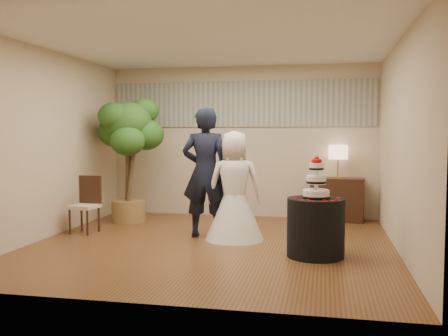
% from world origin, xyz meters
% --- Properties ---
extents(floor, '(5.00, 5.00, 0.00)m').
position_xyz_m(floor, '(0.00, 0.00, 0.00)').
color(floor, brown).
rests_on(floor, ground).
extents(ceiling, '(5.00, 5.00, 0.00)m').
position_xyz_m(ceiling, '(0.00, 0.00, 2.80)').
color(ceiling, white).
rests_on(ceiling, wall_back).
extents(wall_back, '(5.00, 0.06, 2.80)m').
position_xyz_m(wall_back, '(0.00, 2.50, 1.40)').
color(wall_back, beige).
rests_on(wall_back, ground).
extents(wall_front, '(5.00, 0.06, 2.80)m').
position_xyz_m(wall_front, '(0.00, -2.50, 1.40)').
color(wall_front, beige).
rests_on(wall_front, ground).
extents(wall_left, '(0.06, 5.00, 2.80)m').
position_xyz_m(wall_left, '(-2.50, 0.00, 1.40)').
color(wall_left, beige).
rests_on(wall_left, ground).
extents(wall_right, '(0.06, 5.00, 2.80)m').
position_xyz_m(wall_right, '(2.50, 0.00, 1.40)').
color(wall_right, beige).
rests_on(wall_right, ground).
extents(mural_border, '(4.90, 0.02, 0.85)m').
position_xyz_m(mural_border, '(0.00, 2.48, 2.10)').
color(mural_border, '#97978E').
rests_on(mural_border, wall_back).
extents(groom, '(0.74, 0.50, 1.95)m').
position_xyz_m(groom, '(-0.20, 0.49, 0.98)').
color(groom, black).
rests_on(groom, floor).
extents(bride, '(1.00, 1.00, 1.60)m').
position_xyz_m(bride, '(0.26, 0.40, 0.80)').
color(bride, white).
rests_on(bride, floor).
extents(cake_table, '(0.84, 0.84, 0.74)m').
position_xyz_m(cake_table, '(1.44, -0.40, 0.37)').
color(cake_table, black).
rests_on(cake_table, floor).
extents(wedding_cake, '(0.34, 0.34, 0.53)m').
position_xyz_m(wedding_cake, '(1.44, -0.40, 1.01)').
color(wedding_cake, white).
rests_on(wedding_cake, cake_table).
extents(console, '(0.95, 0.50, 0.76)m').
position_xyz_m(console, '(1.77, 2.30, 0.38)').
color(console, black).
rests_on(console, floor).
extents(table_lamp, '(0.32, 0.32, 0.58)m').
position_xyz_m(table_lamp, '(1.77, 2.30, 1.05)').
color(table_lamp, beige).
rests_on(table_lamp, console).
extents(ficus_tree, '(1.32, 1.32, 2.22)m').
position_xyz_m(ficus_tree, '(-1.83, 1.47, 1.11)').
color(ficus_tree, '#28591C').
rests_on(ficus_tree, floor).
extents(side_chair, '(0.46, 0.47, 0.89)m').
position_xyz_m(side_chair, '(-2.13, 0.40, 0.44)').
color(side_chair, black).
rests_on(side_chair, floor).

